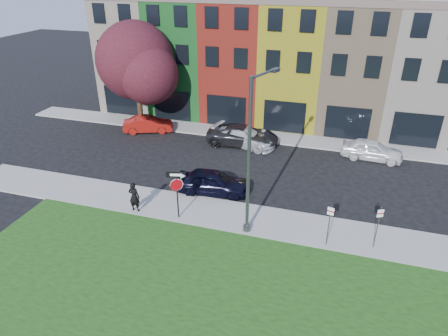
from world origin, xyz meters
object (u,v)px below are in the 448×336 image
(man, at_px, (134,197))
(street_lamp, at_px, (251,158))
(sedan_near, at_px, (212,182))
(stop_sign, at_px, (177,185))

(man, distance_m, street_lamp, 7.39)
(sedan_near, bearing_deg, street_lamp, -142.15)
(stop_sign, height_order, sedan_near, stop_sign)
(man, height_order, street_lamp, street_lamp)
(stop_sign, distance_m, man, 2.86)
(stop_sign, height_order, street_lamp, street_lamp)
(stop_sign, bearing_deg, man, 167.23)
(man, distance_m, sedan_near, 4.88)
(stop_sign, bearing_deg, street_lamp, -12.39)
(man, bearing_deg, sedan_near, -137.37)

